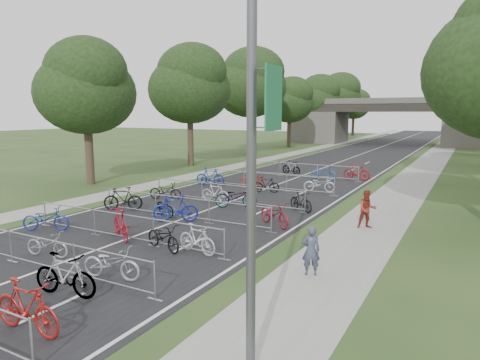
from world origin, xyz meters
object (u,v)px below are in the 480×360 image
object	(u,v)px
overpass_bridge	(390,121)
pedestrian_b	(367,209)
pedestrian_a	(311,251)
lamppost	(253,151)

from	to	relation	value
overpass_bridge	pedestrian_b	size ratio (longest dim) A/B	18.78
overpass_bridge	pedestrian_a	bearing A→B (deg)	-82.47
lamppost	pedestrian_b	bearing A→B (deg)	92.02
overpass_bridge	pedestrian_a	distance (m)	58.25
lamppost	pedestrian_a	bearing A→B (deg)	97.60
overpass_bridge	lamppost	xyz separation A→B (m)	(8.33, -63.00, 0.75)
overpass_bridge	pedestrian_b	xyz separation A→B (m)	(7.92, -51.36, -2.71)
overpass_bridge	pedestrian_a	world-z (taller)	overpass_bridge
overpass_bridge	lamppost	size ratio (longest dim) A/B	3.78
pedestrian_b	lamppost	bearing A→B (deg)	-116.90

